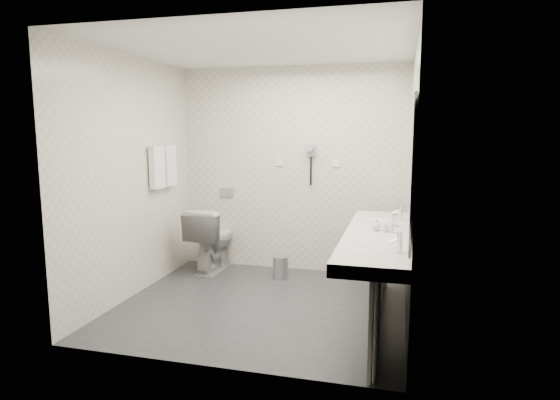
# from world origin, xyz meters

# --- Properties ---
(floor) EXTENTS (2.80, 2.80, 0.00)m
(floor) POSITION_xyz_m (0.00, 0.00, 0.00)
(floor) COLOR #2D2E32
(floor) RESTS_ON ground
(ceiling) EXTENTS (2.80, 2.80, 0.00)m
(ceiling) POSITION_xyz_m (0.00, 0.00, 2.50)
(ceiling) COLOR silver
(ceiling) RESTS_ON wall_back
(wall_back) EXTENTS (2.80, 0.00, 2.80)m
(wall_back) POSITION_xyz_m (0.00, 1.30, 1.25)
(wall_back) COLOR silver
(wall_back) RESTS_ON floor
(wall_front) EXTENTS (2.80, 0.00, 2.80)m
(wall_front) POSITION_xyz_m (0.00, -1.30, 1.25)
(wall_front) COLOR silver
(wall_front) RESTS_ON floor
(wall_left) EXTENTS (0.00, 2.60, 2.60)m
(wall_left) POSITION_xyz_m (-1.40, 0.00, 1.25)
(wall_left) COLOR silver
(wall_left) RESTS_ON floor
(wall_right) EXTENTS (0.00, 2.60, 2.60)m
(wall_right) POSITION_xyz_m (1.40, 0.00, 1.25)
(wall_right) COLOR silver
(wall_right) RESTS_ON floor
(vanity_counter) EXTENTS (0.55, 2.20, 0.10)m
(vanity_counter) POSITION_xyz_m (1.12, -0.20, 0.80)
(vanity_counter) COLOR white
(vanity_counter) RESTS_ON floor
(vanity_panel) EXTENTS (0.03, 2.15, 0.75)m
(vanity_panel) POSITION_xyz_m (1.15, -0.20, 0.38)
(vanity_panel) COLOR gray
(vanity_panel) RESTS_ON floor
(vanity_post_near) EXTENTS (0.06, 0.06, 0.75)m
(vanity_post_near) POSITION_xyz_m (1.18, -1.24, 0.38)
(vanity_post_near) COLOR silver
(vanity_post_near) RESTS_ON floor
(vanity_post_far) EXTENTS (0.06, 0.06, 0.75)m
(vanity_post_far) POSITION_xyz_m (1.18, 0.84, 0.38)
(vanity_post_far) COLOR silver
(vanity_post_far) RESTS_ON floor
(mirror) EXTENTS (0.02, 2.20, 1.05)m
(mirror) POSITION_xyz_m (1.39, -0.20, 1.45)
(mirror) COLOR #B2BCC6
(mirror) RESTS_ON wall_right
(basin_near) EXTENTS (0.40, 0.31, 0.05)m
(basin_near) POSITION_xyz_m (1.12, -0.85, 0.83)
(basin_near) COLOR white
(basin_near) RESTS_ON vanity_counter
(basin_far) EXTENTS (0.40, 0.31, 0.05)m
(basin_far) POSITION_xyz_m (1.12, 0.45, 0.83)
(basin_far) COLOR white
(basin_far) RESTS_ON vanity_counter
(faucet_near) EXTENTS (0.04, 0.04, 0.15)m
(faucet_near) POSITION_xyz_m (1.32, -0.85, 0.92)
(faucet_near) COLOR silver
(faucet_near) RESTS_ON vanity_counter
(faucet_far) EXTENTS (0.04, 0.04, 0.15)m
(faucet_far) POSITION_xyz_m (1.32, 0.45, 0.92)
(faucet_far) COLOR silver
(faucet_far) RESTS_ON vanity_counter
(soap_bottle_a) EXTENTS (0.06, 0.06, 0.09)m
(soap_bottle_a) POSITION_xyz_m (1.20, -0.17, 0.90)
(soap_bottle_a) COLOR white
(soap_bottle_a) RESTS_ON vanity_counter
(soap_bottle_b) EXTENTS (0.10, 0.10, 0.10)m
(soap_bottle_b) POSITION_xyz_m (1.12, -0.13, 0.90)
(soap_bottle_b) COLOR white
(soap_bottle_b) RESTS_ON vanity_counter
(soap_bottle_c) EXTENTS (0.05, 0.05, 0.11)m
(soap_bottle_c) POSITION_xyz_m (1.25, -0.19, 0.91)
(soap_bottle_c) COLOR white
(soap_bottle_c) RESTS_ON vanity_counter
(glass_left) EXTENTS (0.07, 0.07, 0.11)m
(glass_left) POSITION_xyz_m (1.28, 0.12, 0.91)
(glass_left) COLOR silver
(glass_left) RESTS_ON vanity_counter
(toilet) EXTENTS (0.47, 0.80, 0.80)m
(toilet) POSITION_xyz_m (-0.94, 0.98, 0.40)
(toilet) COLOR white
(toilet) RESTS_ON floor
(flush_plate) EXTENTS (0.18, 0.02, 0.12)m
(flush_plate) POSITION_xyz_m (-0.85, 1.29, 0.95)
(flush_plate) COLOR #B2B5BA
(flush_plate) RESTS_ON wall_back
(pedal_bin) EXTENTS (0.24, 0.24, 0.26)m
(pedal_bin) POSITION_xyz_m (-0.03, 0.86, 0.13)
(pedal_bin) COLOR #B2B5BA
(pedal_bin) RESTS_ON floor
(bin_lid) EXTENTS (0.18, 0.18, 0.02)m
(bin_lid) POSITION_xyz_m (-0.03, 0.86, 0.26)
(bin_lid) COLOR #B2B5BA
(bin_lid) RESTS_ON pedal_bin
(towel_rail) EXTENTS (0.02, 0.62, 0.02)m
(towel_rail) POSITION_xyz_m (-1.35, 0.55, 1.55)
(towel_rail) COLOR silver
(towel_rail) RESTS_ON wall_left
(towel_near) EXTENTS (0.07, 0.24, 0.48)m
(towel_near) POSITION_xyz_m (-1.34, 0.41, 1.33)
(towel_near) COLOR white
(towel_near) RESTS_ON towel_rail
(towel_far) EXTENTS (0.07, 0.24, 0.48)m
(towel_far) POSITION_xyz_m (-1.34, 0.69, 1.33)
(towel_far) COLOR white
(towel_far) RESTS_ON towel_rail
(dryer_cradle) EXTENTS (0.10, 0.04, 0.14)m
(dryer_cradle) POSITION_xyz_m (0.25, 1.27, 1.50)
(dryer_cradle) COLOR #95969B
(dryer_cradle) RESTS_ON wall_back
(dryer_barrel) EXTENTS (0.08, 0.14, 0.08)m
(dryer_barrel) POSITION_xyz_m (0.25, 1.20, 1.53)
(dryer_barrel) COLOR #95969B
(dryer_barrel) RESTS_ON dryer_cradle
(dryer_cord) EXTENTS (0.02, 0.02, 0.35)m
(dryer_cord) POSITION_xyz_m (0.25, 1.26, 1.25)
(dryer_cord) COLOR black
(dryer_cord) RESTS_ON dryer_cradle
(switch_plate_a) EXTENTS (0.09, 0.02, 0.09)m
(switch_plate_a) POSITION_xyz_m (-0.15, 1.29, 1.35)
(switch_plate_a) COLOR white
(switch_plate_a) RESTS_ON wall_back
(switch_plate_b) EXTENTS (0.09, 0.02, 0.09)m
(switch_plate_b) POSITION_xyz_m (0.55, 1.29, 1.35)
(switch_plate_b) COLOR white
(switch_plate_b) RESTS_ON wall_back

